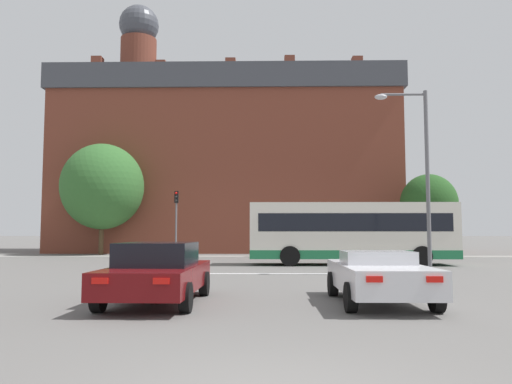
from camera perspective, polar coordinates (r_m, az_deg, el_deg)
The scene contains 13 objects.
stop_line_strip at distance 20.50m, azimuth 1.21°, elevation -9.30°, with size 9.64×0.30×0.01m, color silver.
far_pavement at distance 34.71m, azimuth 1.14°, elevation -7.37°, with size 70.71×2.50×0.01m, color gray.
brick_civic_building at distance 44.81m, azimuth -3.38°, elevation 3.33°, with size 29.01×11.71×22.46m.
car_saloon_left at distance 12.28m, azimuth -11.16°, elevation -8.97°, with size 2.12×4.64×1.44m.
car_roadster_right at distance 12.38m, azimuth 13.81°, elevation -9.26°, with size 2.03×4.43×1.23m.
bus_crossing_lead at distance 26.38m, azimuth 10.82°, elevation -4.48°, with size 10.47×2.71×3.17m.
traffic_light_far_right at distance 34.93m, azimuth 11.42°, elevation -3.20°, with size 0.26×0.31×3.65m.
traffic_light_far_left at distance 34.19m, azimuth -9.10°, elevation -2.37°, with size 0.26×0.31×4.46m.
street_lamp_junction at distance 21.14m, azimuth 18.07°, elevation 3.34°, with size 2.14×0.36×7.43m.
pedestrian_waiting at distance 33.95m, azimuth 3.05°, elevation -5.76°, with size 0.25×0.41×1.69m.
pedestrian_walking_east at distance 34.37m, azimuth 0.33°, elevation -5.89°, with size 0.36×0.45×1.57m.
tree_by_building at distance 37.16m, azimuth 19.15°, elevation -1.26°, with size 3.94×3.94×5.76m.
tree_kerbside at distance 39.31m, azimuth -17.14°, elevation 0.60°, with size 6.15×6.15×8.34m.
Camera 1 is at (-0.06, -5.09, 1.69)m, focal length 35.00 mm.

